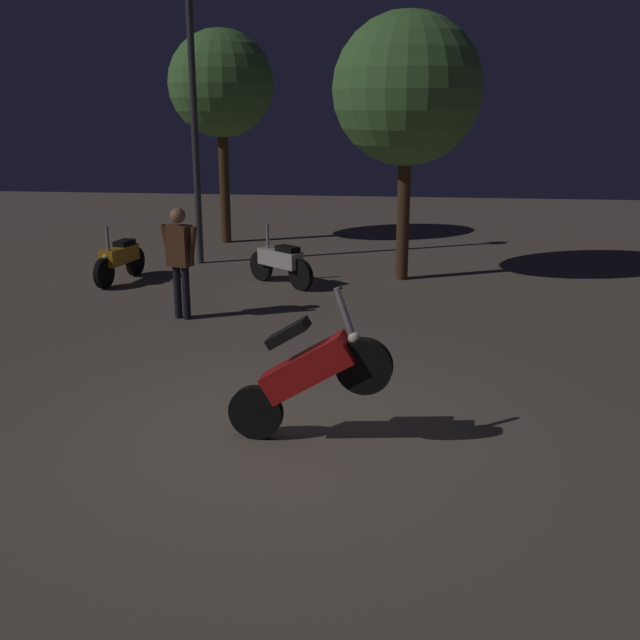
{
  "coord_description": "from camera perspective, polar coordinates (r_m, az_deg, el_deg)",
  "views": [
    {
      "loc": [
        1.17,
        -7.08,
        3.33
      ],
      "look_at": [
        0.26,
        0.84,
        1.0
      ],
      "focal_mm": 42.52,
      "sensor_mm": 36.0,
      "label": 1
    }
  ],
  "objects": [
    {
      "name": "tree_left_bg",
      "position": [
        14.3,
        6.57,
        16.82
      ],
      "size": [
        2.72,
        2.72,
        4.86
      ],
      "color": "#4C331E",
      "rests_on": "ground_plane"
    },
    {
      "name": "tree_center_bg",
      "position": [
        18.25,
        -7.46,
        17.17
      ],
      "size": [
        2.42,
        2.42,
        4.88
      ],
      "color": "#4C331E",
      "rests_on": "ground_plane"
    },
    {
      "name": "streetlamp_near",
      "position": [
        15.89,
        -9.56,
        16.97
      ],
      "size": [
        0.36,
        0.36,
        5.73
      ],
      "color": "#38383D",
      "rests_on": "ground_plane"
    },
    {
      "name": "motorcycle_red_foreground",
      "position": [
        7.44,
        -0.92,
        -4.04
      ],
      "size": [
        1.66,
        0.4,
        1.63
      ],
      "rotation": [
        0.0,
        0.0,
        -0.11
      ],
      "color": "black",
      "rests_on": "ground_plane"
    },
    {
      "name": "motorcycle_white_parked_left",
      "position": [
        14.03,
        -2.99,
        4.39
      ],
      "size": [
        1.35,
        1.12,
        1.11
      ],
      "rotation": [
        0.0,
        0.0,
        2.46
      ],
      "color": "black",
      "rests_on": "ground_plane"
    },
    {
      "name": "person_rider_beside",
      "position": [
        11.9,
        -10.51,
        4.97
      ],
      "size": [
        0.66,
        0.34,
        1.74
      ],
      "rotation": [
        0.0,
        0.0,
        1.25
      ],
      "color": "black",
      "rests_on": "ground_plane"
    },
    {
      "name": "ground_plane",
      "position": [
        7.91,
        -2.63,
        -8.61
      ],
      "size": [
        40.0,
        40.0,
        0.0
      ],
      "primitive_type": "plane",
      "color": "#756656"
    },
    {
      "name": "motorcycle_orange_parked_right",
      "position": [
        14.78,
        -14.84,
        4.47
      ],
      "size": [
        0.47,
        1.65,
        1.11
      ],
      "rotation": [
        0.0,
        0.0,
        4.53
      ],
      "color": "black",
      "rests_on": "ground_plane"
    }
  ]
}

